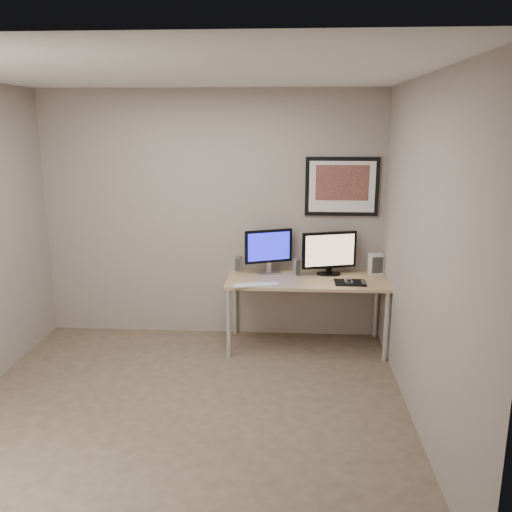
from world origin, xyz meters
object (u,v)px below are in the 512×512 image
(monitor_tv, at_px, (329,252))
(speaker_left, at_px, (239,264))
(phone_dock, at_px, (297,268))
(desk, at_px, (306,285))
(speaker_right, at_px, (297,267))
(fan_unit, at_px, (376,264))
(keyboard, at_px, (256,285))
(monitor_large, at_px, (268,249))
(framed_art, at_px, (342,186))

(monitor_tv, distance_m, speaker_left, 0.95)
(phone_dock, bearing_deg, desk, -86.41)
(phone_dock, bearing_deg, speaker_right, -124.50)
(desk, xyz_separation_m, fan_unit, (0.72, 0.22, 0.17))
(monitor_tv, height_order, phone_dock, monitor_tv)
(desk, distance_m, monitor_tv, 0.41)
(speaker_right, height_order, fan_unit, fan_unit)
(monitor_tv, xyz_separation_m, keyboard, (-0.72, -0.43, -0.23))
(monitor_tv, xyz_separation_m, speaker_right, (-0.33, -0.04, -0.15))
(speaker_right, distance_m, keyboard, 0.56)
(speaker_right, distance_m, phone_dock, 0.07)
(monitor_large, xyz_separation_m, speaker_left, (-0.31, 0.03, -0.17))
(speaker_left, xyz_separation_m, phone_dock, (0.61, -0.04, -0.02))
(monitor_large, bearing_deg, fan_unit, -19.79)
(monitor_large, relative_size, phone_dock, 3.58)
(desk, bearing_deg, fan_unit, 16.92)
(fan_unit, bearing_deg, speaker_left, 169.83)
(speaker_right, bearing_deg, speaker_left, 146.56)
(framed_art, distance_m, fan_unit, 0.87)
(monitor_tv, xyz_separation_m, speaker_left, (-0.93, 0.05, -0.16))
(keyboard, bearing_deg, desk, 15.53)
(framed_art, height_order, speaker_right, framed_art)
(speaker_right, bearing_deg, monitor_tv, -16.60)
(monitor_tv, height_order, speaker_left, monitor_tv)
(framed_art, distance_m, speaker_right, 0.95)
(framed_art, bearing_deg, phone_dock, -159.93)
(monitor_large, relative_size, keyboard, 1.05)
(monitor_large, height_order, phone_dock, monitor_large)
(speaker_left, bearing_deg, monitor_large, 11.17)
(desk, xyz_separation_m, monitor_large, (-0.39, 0.17, 0.32))
(desk, bearing_deg, speaker_right, 133.16)
(fan_unit, bearing_deg, phone_dock, 172.75)
(monitor_large, distance_m, speaker_left, 0.36)
(keyboard, bearing_deg, speaker_right, 30.77)
(monitor_large, bearing_deg, speaker_right, -34.43)
(framed_art, xyz_separation_m, speaker_right, (-0.45, -0.22, -0.80))
(desk, distance_m, keyboard, 0.57)
(monitor_tv, distance_m, speaker_right, 0.37)
(framed_art, relative_size, monitor_large, 1.56)
(framed_art, bearing_deg, desk, -136.54)
(speaker_right, bearing_deg, framed_art, 2.09)
(speaker_right, relative_size, phone_dock, 1.33)
(keyboard, bearing_deg, monitor_tv, 16.90)
(monitor_large, height_order, keyboard, monitor_large)
(speaker_left, height_order, fan_unit, fan_unit)
(framed_art, height_order, fan_unit, framed_art)
(monitor_large, bearing_deg, phone_dock, -22.46)
(speaker_left, height_order, speaker_right, speaker_right)
(monitor_large, bearing_deg, monitor_tv, -23.94)
(monitor_tv, relative_size, fan_unit, 2.60)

